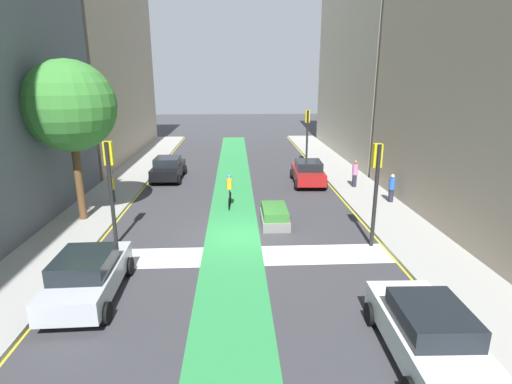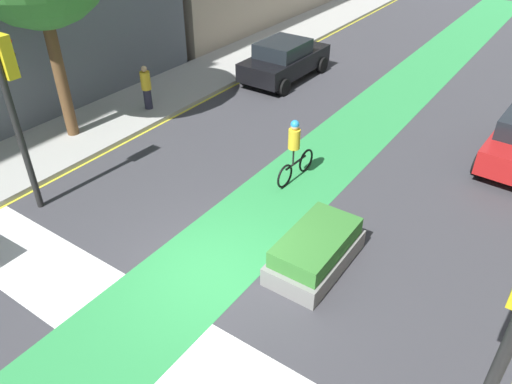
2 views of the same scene
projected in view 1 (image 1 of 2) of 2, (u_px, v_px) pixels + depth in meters
ground_plane at (239, 237)px, 17.70m from camera, size 120.00×120.00×0.00m
bike_lane_paint at (233, 237)px, 17.68m from camera, size 2.40×60.00×0.01m
crosswalk_band at (240, 256)px, 15.78m from camera, size 12.00×1.80×0.01m
sidewalk_left at (66, 238)px, 17.30m from camera, size 3.00×60.00×0.15m
curb_stripe_left at (102, 239)px, 17.39m from camera, size 0.16×60.00×0.01m
sidewalk_right at (405, 232)px, 18.05m from camera, size 3.00×60.00×0.15m
curb_stripe_right at (373, 234)px, 17.99m from camera, size 0.16×60.00×0.01m
traffic_signal_near_right at (376, 176)px, 16.04m from camera, size 0.35×0.52×4.27m
traffic_signal_near_left at (110, 174)px, 16.15m from camera, size 0.35×0.52×4.34m
traffic_signal_far_right at (307, 127)px, 31.07m from camera, size 0.35×0.52×4.32m
car_white_right_near at (427, 332)px, 9.80m from camera, size 2.13×4.25×1.57m
car_silver_left_near at (88, 275)px, 12.57m from camera, size 2.10×4.24×1.57m
car_red_right_far at (308, 172)px, 26.15m from camera, size 2.18×4.28×1.57m
car_black_left_far at (168, 168)px, 27.32m from camera, size 2.06×4.22×1.57m
cyclist_in_lane at (229, 190)px, 21.43m from camera, size 0.32×1.73×1.86m
pedestrian_sidewalk_right_a at (355, 173)px, 24.94m from camera, size 0.34×0.34×1.67m
pedestrian_sidewalk_left_a at (112, 188)px, 21.99m from camera, size 0.34×0.34×1.53m
pedestrian_sidewalk_right_b at (392, 188)px, 21.92m from camera, size 0.34×0.34×1.56m
street_tree_near at (70, 106)px, 18.04m from camera, size 4.11×4.11×7.44m
median_planter at (274, 216)px, 19.10m from camera, size 1.27×2.41×0.85m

